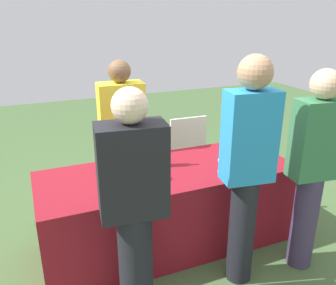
{
  "coord_description": "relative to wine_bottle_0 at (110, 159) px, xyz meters",
  "views": [
    {
      "loc": [
        -1.04,
        -2.51,
        1.99
      ],
      "look_at": [
        0.0,
        0.0,
        0.98
      ],
      "focal_mm": 37.45,
      "sensor_mm": 36.0,
      "label": 1
    }
  ],
  "objects": [
    {
      "name": "ground_plane",
      "position": [
        0.46,
        -0.14,
        -0.85
      ],
      "size": [
        12.0,
        12.0,
        0.0
      ],
      "primitive_type": "plane",
      "color": "#476638"
    },
    {
      "name": "tasting_table",
      "position": [
        0.46,
        -0.14,
        -0.49
      ],
      "size": [
        2.18,
        0.82,
        0.73
      ],
      "primitive_type": "cube",
      "color": "maroon",
      "rests_on": "ground_plane"
    },
    {
      "name": "wine_bottle_0",
      "position": [
        0.0,
        0.0,
        0.0
      ],
      "size": [
        0.08,
        0.08,
        0.33
      ],
      "color": "black",
      "rests_on": "tasting_table"
    },
    {
      "name": "wine_bottle_1",
      "position": [
        0.09,
        0.07,
        -0.01
      ],
      "size": [
        0.08,
        0.08,
        0.31
      ],
      "color": "black",
      "rests_on": "tasting_table"
    },
    {
      "name": "wine_bottle_2",
      "position": [
        0.47,
        -0.05,
        -0.01
      ],
      "size": [
        0.07,
        0.07,
        0.3
      ],
      "color": "black",
      "rests_on": "tasting_table"
    },
    {
      "name": "wine_bottle_3",
      "position": [
        1.28,
        0.06,
        0.0
      ],
      "size": [
        0.08,
        0.08,
        0.34
      ],
      "color": "black",
      "rests_on": "tasting_table"
    },
    {
      "name": "wine_glass_0",
      "position": [
        0.0,
        -0.23,
        -0.02
      ],
      "size": [
        0.06,
        0.06,
        0.14
      ],
      "color": "silver",
      "rests_on": "tasting_table"
    },
    {
      "name": "wine_glass_1",
      "position": [
        0.3,
        -0.27,
        -0.03
      ],
      "size": [
        0.07,
        0.07,
        0.13
      ],
      "color": "silver",
      "rests_on": "tasting_table"
    },
    {
      "name": "wine_glass_2",
      "position": [
        0.87,
        -0.35,
        -0.02
      ],
      "size": [
        0.07,
        0.07,
        0.14
      ],
      "color": "silver",
      "rests_on": "tasting_table"
    },
    {
      "name": "server_pouring",
      "position": [
        0.25,
        0.51,
        0.0
      ],
      "size": [
        0.44,
        0.26,
        1.59
      ],
      "rotation": [
        0.0,
        0.0,
        3.08
      ],
      "color": "#3F3351",
      "rests_on": "ground_plane"
    },
    {
      "name": "guest_0",
      "position": [
        -0.04,
        -0.79,
        0.01
      ],
      "size": [
        0.44,
        0.28,
        1.6
      ],
      "rotation": [
        0.0,
        0.0,
        -0.13
      ],
      "color": "black",
      "rests_on": "ground_plane"
    },
    {
      "name": "guest_1",
      "position": [
        0.81,
        -0.78,
        0.13
      ],
      "size": [
        0.38,
        0.24,
        1.74
      ],
      "rotation": [
        0.0,
        0.0,
        -0.14
      ],
      "color": "black",
      "rests_on": "ground_plane"
    },
    {
      "name": "guest_2",
      "position": [
        1.37,
        -0.83,
        0.05
      ],
      "size": [
        0.39,
        0.25,
        1.63
      ],
      "rotation": [
        0.0,
        0.0,
        -0.14
      ],
      "color": "#3F3351",
      "rests_on": "ground_plane"
    },
    {
      "name": "menu_board",
      "position": [
        1.21,
        1.01,
        -0.45
      ],
      "size": [
        0.48,
        0.04,
        0.79
      ],
      "primitive_type": "cube",
      "rotation": [
        0.0,
        0.0,
        -0.03
      ],
      "color": "white",
      "rests_on": "ground_plane"
    }
  ]
}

